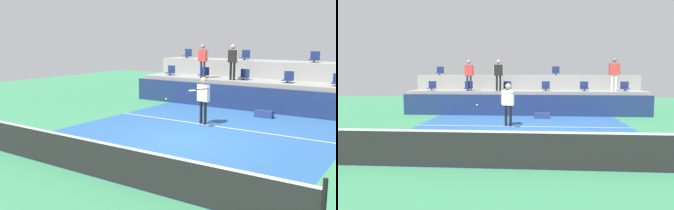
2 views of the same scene
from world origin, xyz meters
The scene contains 19 objects.
ground_plane centered at (0.00, 0.00, 0.00)m, with size 40.00×40.00×0.00m, color #388456.
court_inner_paint centered at (0.00, 1.00, 0.00)m, with size 9.00×10.00×0.01m, color #285693.
court_service_line centered at (0.00, 2.40, 0.01)m, with size 9.00×0.06×0.00m, color white.
tennis_net centered at (0.00, -4.00, 0.50)m, with size 10.48×0.08×1.07m.
sponsor_backboard centered at (0.00, 6.00, 0.55)m, with size 13.00×0.16×1.10m, color navy.
seating_tier_lower centered at (0.00, 7.30, 0.62)m, with size 13.00×1.80×1.25m, color gray.
seating_tier_upper centered at (0.00, 9.10, 1.05)m, with size 13.00×1.80×2.10m, color gray.
stadium_chair_lower_far_left centered at (-5.33, 7.23, 1.46)m, with size 0.44×0.40×0.52m.
stadium_chair_lower_left centered at (-3.23, 7.23, 1.46)m, with size 0.44×0.40×0.52m.
stadium_chair_lower_mid_left centered at (-1.04, 7.23, 1.46)m, with size 0.44×0.40×0.52m.
stadium_chair_lower_mid_right centered at (1.10, 7.23, 1.46)m, with size 0.44×0.40×0.52m.
stadium_chair_upper_far_left centered at (-5.36, 9.03, 2.31)m, with size 0.44×0.40×0.52m.
stadium_chair_upper_left centered at (-1.79, 9.03, 2.31)m, with size 0.44×0.40×0.52m.
stadium_chair_upper_right centered at (1.75, 9.03, 2.31)m, with size 0.44×0.40×0.52m.
tennis_player centered at (-0.61, 2.41, 1.12)m, with size 0.62×1.30×1.81m.
spectator_in_white centered at (-3.12, 6.85, 2.27)m, with size 0.59×0.24×1.69m.
spectator_leaning_on_rail centered at (-1.49, 6.85, 2.28)m, with size 0.60×0.26×1.71m.
tennis_ball centered at (-1.80, 1.69, 0.97)m, with size 0.07×0.07×0.07m.
equipment_bag centered at (0.86, 4.97, 0.15)m, with size 0.76×0.28×0.30m, color navy.
Camera 1 is at (6.41, -10.21, 3.27)m, focal length 41.29 mm.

